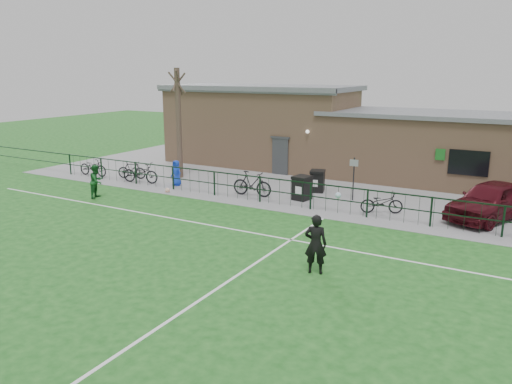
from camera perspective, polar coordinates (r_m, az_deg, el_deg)
The scene contains 21 objects.
ground at distance 15.68m, azimuth -9.16°, elevation -8.43°, with size 90.00×90.00×0.00m, color #175118.
paving_strip at distance 27.04m, azimuth 8.93°, elevation 1.07°, with size 34.00×13.00×0.02m, color gray.
pitch_line_touch at distance 21.95m, azimuth 3.61°, elevation -1.77°, with size 28.00×0.10×0.01m, color white.
pitch_line_mid at distance 18.75m, azimuth -1.51°, elevation -4.48°, with size 28.00×0.10×0.01m, color white.
pitch_line_perp at distance 14.59m, azimuth -2.91°, elevation -9.98°, with size 0.10×16.00×0.01m, color white.
perimeter_fence at distance 21.97m, azimuth 3.87°, elevation -0.15°, with size 28.00×0.10×1.20m, color black.
bare_tree at distance 27.88m, azimuth -8.83°, elevation 7.69°, with size 0.30×0.30×6.00m, color #443229.
wheelie_bin_left at distance 24.77m, azimuth 7.04°, elevation 1.16°, with size 0.65×0.74×0.99m, color black.
wheelie_bin_right at distance 23.15m, azimuth 5.29°, elevation 0.37°, with size 0.68×0.77×1.03m, color black.
sign_post at distance 23.24m, azimuth 11.08°, elevation 1.45°, with size 0.06×0.06×2.00m, color black.
car_maroon at distance 22.08m, azimuth 25.24°, elevation -0.88°, with size 1.82×4.53×1.54m, color #490D15.
bicycle_a at distance 29.79m, azimuth -18.12°, elevation 2.75°, with size 0.68×1.95×1.02m, color black.
bicycle_b at distance 28.42m, azimuth -14.02°, elevation 2.48°, with size 0.47×1.65×0.99m, color black.
bicycle_c at distance 27.25m, azimuth -13.08°, elevation 2.17°, with size 0.72×2.07×1.09m, color black.
bicycle_d at distance 23.69m, azimuth -0.45°, elevation 0.95°, with size 0.56×1.99×1.20m, color black.
bicycle_e at distance 21.53m, azimuth 14.17°, elevation -1.18°, with size 0.61×1.75×0.92m, color black.
spectator_child at distance 26.20m, azimuth -9.10°, elevation 2.17°, with size 0.65×0.42×1.33m, color blue.
goalkeeper_kick at distance 14.87m, azimuth 6.89°, elevation -5.80°, with size 1.12×3.90×1.81m.
outfield_player at distance 24.61m, azimuth -17.76°, elevation 1.18°, with size 0.77×0.60×1.58m, color #195824.
ball_ground at distance 24.92m, azimuth -10.08°, elevation 0.20°, with size 0.24×0.24×0.24m, color white.
clubhouse at distance 29.74m, azimuth 9.57°, elevation 6.52°, with size 24.25×5.40×4.96m.
Camera 1 is at (9.22, -11.24, 5.87)m, focal length 35.00 mm.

